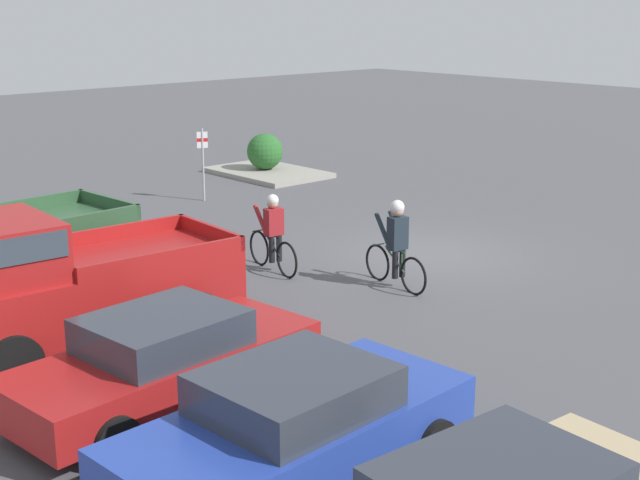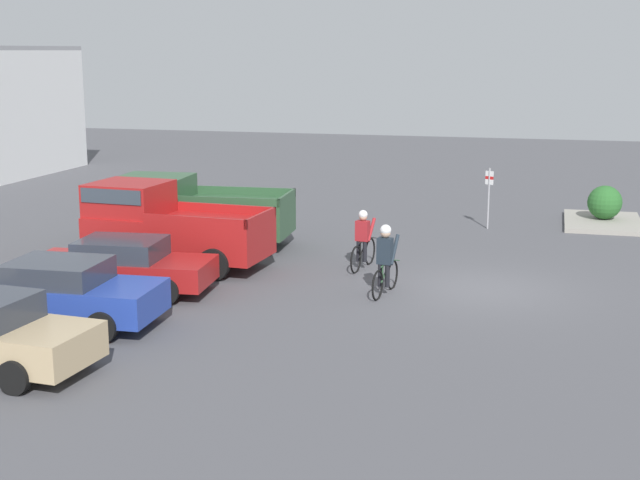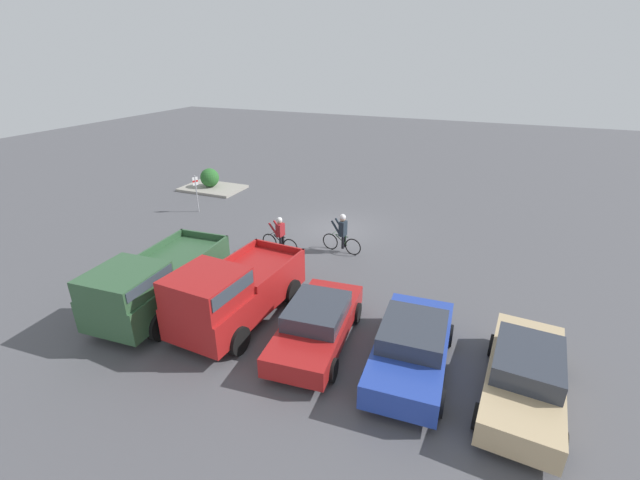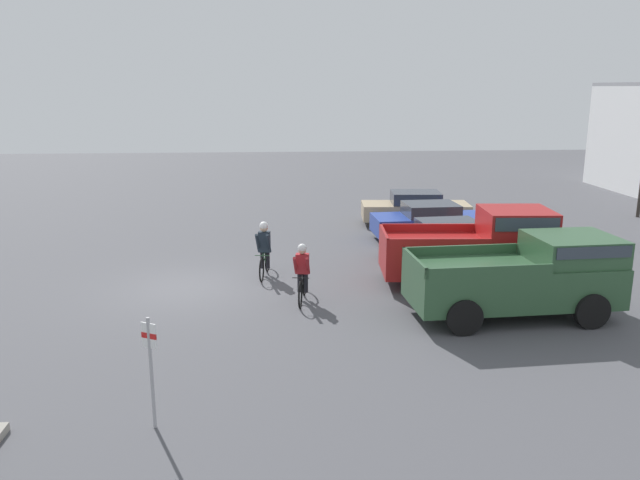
{
  "view_description": "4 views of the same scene",
  "coord_description": "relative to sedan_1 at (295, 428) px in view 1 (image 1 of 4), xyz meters",
  "views": [
    {
      "loc": [
        -12.34,
        14.65,
        5.42
      ],
      "look_at": [
        -0.77,
        4.01,
        1.2
      ],
      "focal_mm": 50.0,
      "sensor_mm": 36.0,
      "label": 1
    },
    {
      "loc": [
        -21.88,
        -1.57,
        5.86
      ],
      "look_at": [
        -0.77,
        4.01,
        1.2
      ],
      "focal_mm": 50.0,
      "sensor_mm": 36.0,
      "label": 2
    },
    {
      "loc": [
        -6.7,
        18.25,
        7.98
      ],
      "look_at": [
        -0.77,
        4.01,
        1.2
      ],
      "focal_mm": 24.0,
      "sensor_mm": 36.0,
      "label": 3
    },
    {
      "loc": [
        17.87,
        2.63,
        5.78
      ],
      "look_at": [
        -0.77,
        4.01,
        1.2
      ],
      "focal_mm": 35.0,
      "sensor_mm": 36.0,
      "label": 4
    }
  ],
  "objects": [
    {
      "name": "ground_plane",
      "position": [
        5.38,
        -8.64,
        -0.73
      ],
      "size": [
        80.0,
        80.0,
        0.0
      ],
      "primitive_type": "plane",
      "color": "#4C4C51"
    },
    {
      "name": "sedan_1",
      "position": [
        0.0,
        0.0,
        0.0
      ],
      "size": [
        2.2,
        4.5,
        1.44
      ],
      "color": "#233D9E",
      "rests_on": "ground_plane"
    },
    {
      "name": "sedan_2",
      "position": [
        2.8,
        -0.07,
        -0.05
      ],
      "size": [
        2.24,
        4.58,
        1.35
      ],
      "color": "maroon",
      "rests_on": "ground_plane"
    },
    {
      "name": "pickup_truck_0",
      "position": [
        5.63,
        0.08,
        0.45
      ],
      "size": [
        2.53,
        5.07,
        2.29
      ],
      "color": "maroon",
      "rests_on": "ground_plane"
    },
    {
      "name": "cyclist_0",
      "position": [
        6.74,
        -5.28,
        0.08
      ],
      "size": [
        1.85,
        0.52,
        1.65
      ],
      "color": "black",
      "rests_on": "ground_plane"
    },
    {
      "name": "cyclist_1",
      "position": [
        4.29,
        -6.36,
        0.16
      ],
      "size": [
        1.86,
        0.52,
        1.77
      ],
      "color": "black",
      "rests_on": "ground_plane"
    },
    {
      "name": "fire_lane_sign",
      "position": [
        13.26,
        -8.16,
        0.51
      ],
      "size": [
        0.16,
        0.28,
        2.04
      ],
      "color": "#9E9EA3",
      "rests_on": "ground_plane"
    },
    {
      "name": "curb_island",
      "position": [
        15.04,
        -11.93,
        -0.66
      ],
      "size": [
        3.77,
        2.54,
        0.15
      ],
      "primitive_type": "cube",
      "color": "gray",
      "rests_on": "ground_plane"
    },
    {
      "name": "shrub",
      "position": [
        15.22,
        -11.97,
        0.0
      ],
      "size": [
        1.17,
        1.17,
        1.17
      ],
      "color": "#286028",
      "rests_on": "curb_island"
    }
  ]
}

